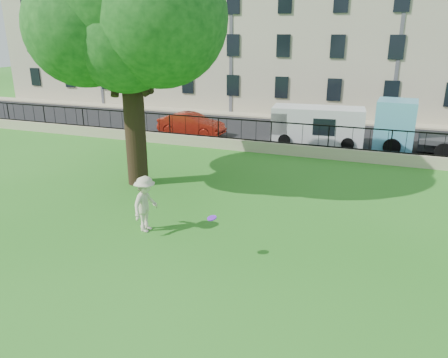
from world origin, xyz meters
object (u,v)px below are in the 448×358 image
at_px(frisbee, 212,218).
at_px(blue_truck, 441,129).
at_px(man, 146,204).
at_px(tree, 125,3).
at_px(red_sedan, 191,124).
at_px(white_van, 317,126).

xyz_separation_m(frisbee, blue_truck, (7.12, 14.52, 0.11)).
xyz_separation_m(man, frisbee, (2.70, -0.97, 0.33)).
relative_size(tree, red_sedan, 2.57).
distance_m(man, blue_truck, 16.74).
bearing_deg(blue_truck, tree, -140.45).
relative_size(man, red_sedan, 0.45).
bearing_deg(blue_truck, frisbee, -113.24).
bearing_deg(blue_truck, man, -123.06).
bearing_deg(white_van, man, -109.63).
bearing_deg(frisbee, white_van, 87.25).
xyz_separation_m(frisbee, red_sedan, (-7.03, 14.15, -0.57)).
xyz_separation_m(man, white_van, (3.40, 13.60, 0.14)).
xyz_separation_m(red_sedan, white_van, (7.73, 0.43, 0.38)).
height_order(man, frisbee, man).
relative_size(frisbee, red_sedan, 0.06).
distance_m(tree, red_sedan, 11.28).
bearing_deg(tree, frisbee, -42.47).
bearing_deg(tree, man, -55.22).
bearing_deg(red_sedan, blue_truck, -85.98).
height_order(frisbee, blue_truck, blue_truck).
distance_m(tree, frisbee, 9.62).
bearing_deg(red_sedan, white_van, -84.35).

